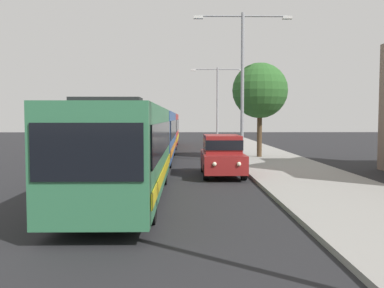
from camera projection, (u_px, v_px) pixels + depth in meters
The scene contains 7 objects.
bus_lead at pixel (125, 148), 13.97m from camera, with size 2.58×10.88×3.21m.
bus_second_in_line at pixel (154, 134), 26.41m from camera, with size 2.58×12.37×3.21m.
bus_middle at pixel (164, 129), 39.26m from camera, with size 2.58×12.17×3.21m.
white_suv at pixel (222, 154), 19.66m from camera, with size 1.86×4.51×1.90m.
streetlamp_mid at pixel (242, 71), 25.14m from camera, with size 5.83×0.28×8.76m.
streetlamp_far at pixel (217, 96), 44.85m from camera, with size 5.71×0.28×7.89m.
roadside_tree at pixel (260, 91), 27.57m from camera, with size 3.61×3.61×6.15m.
Camera 1 is at (0.70, -0.28, 2.69)m, focal length 39.53 mm.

